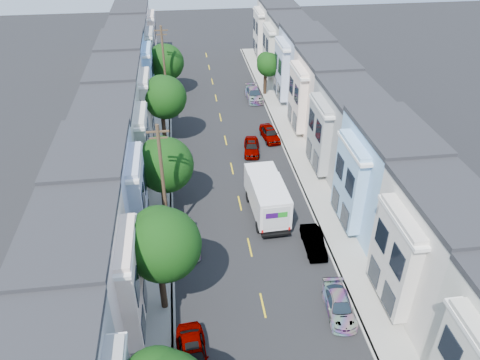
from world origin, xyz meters
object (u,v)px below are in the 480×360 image
Objects in this scene: parked_right_c at (270,134)px; parked_right_d at (254,94)px; tree_d at (164,98)px; utility_pole_near at (163,185)px; parked_left_c at (186,241)px; parked_left_b at (193,354)px; fedex_truck at (267,196)px; tree_far_r at (268,65)px; lead_sedan at (252,147)px; parked_right_a at (339,306)px; parked_right_b at (313,242)px; tree_e at (165,63)px; tree_b at (162,245)px; utility_pole_far at (164,68)px; tree_c at (164,165)px; parked_left_d at (182,161)px.

parked_right_d reaches higher than parked_right_c.
utility_pole_near reaches higher than tree_d.
tree_d reaches higher than parked_left_c.
parked_left_b is (1.40, -27.82, -4.70)m from tree_d.
parked_right_d is (2.82, 24.73, -1.15)m from fedex_truck.
lead_sedan is at bearing -106.15° from tree_far_r.
parked_right_b reaches higher than parked_right_a.
tree_b is at bearing -90.00° from tree_e.
parked_right_c is (11.20, -14.08, -3.80)m from tree_e.
utility_pole_near is at bearing 144.60° from parked_right_a.
tree_d is 22.34m from parked_right_b.
tree_d is at bearing 118.07° from parked_right_a.
utility_pole_near is (-13.19, -28.36, 1.10)m from tree_far_r.
tree_b is 2.01× the size of parked_right_b.
tree_b is 25.99m from parked_right_c.
utility_pole_near is at bearing -89.99° from tree_d.
parked_right_c is at bearing 66.02° from parked_left_b.
tree_d is at bearing 88.83° from parked_left_c.
lead_sedan reaches higher than parked_left_c.
utility_pole_near is 12.38m from parked_right_b.
tree_d is 1.12× the size of fedex_truck.
fedex_truck is at bearing -70.61° from utility_pole_far.
parked_left_c reaches higher than parked_right_a.
parked_right_a is (2.82, -11.44, -1.25)m from fedex_truck.
utility_pole_far is at bearing -175.82° from parked_right_d.
tree_c is 1.65× the size of lead_sedan.
parked_right_a is (2.46, -22.23, -0.06)m from lead_sedan.
tree_e reaches higher than parked_left_d.
parked_left_b reaches higher than parked_right_d.
parked_left_b reaches higher than parked_left_d.
tree_d is at bearing -136.81° from tree_far_r.
tree_far_r reaches higher than parked_left_b.
parked_left_d is (1.40, 11.20, -4.54)m from utility_pole_near.
utility_pole_far reaches higher than parked_right_d.
parked_right_a is 0.96× the size of parked_right_c.
fedex_truck is 1.48× the size of parked_right_d.
utility_pole_far is at bearing 131.78° from lead_sedan.
utility_pole_far reaches higher than tree_d.
parked_left_d is (-6.98, 9.00, -1.25)m from fedex_truck.
lead_sedan is at bearing 56.06° from utility_pole_near.
parked_right_b is (0.00, 6.50, 0.04)m from parked_right_a.
fedex_truck reaches higher than parked_right_a.
parked_right_c is (2.82, 13.49, -1.17)m from fedex_truck.
tree_c is at bearing 165.39° from fedex_truck.
utility_pole_near is (0.00, 7.27, -0.30)m from tree_b.
tree_far_r is at bearing 69.26° from parked_left_b.
tree_d is 0.77× the size of utility_pole_near.
tree_far_r is 37.81m from parked_right_a.
lead_sedan is (8.74, 8.97, -3.80)m from tree_c.
utility_pole_near is at bearing 89.98° from tree_b.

